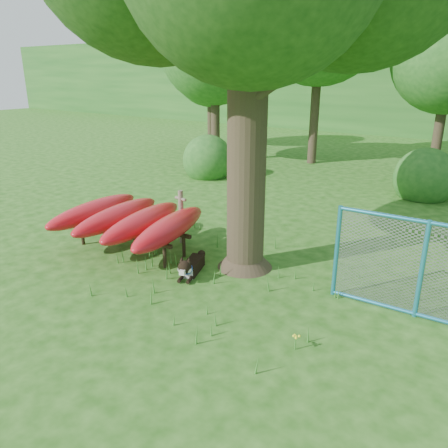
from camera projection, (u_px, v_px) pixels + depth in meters
The scene contains 11 objects.
ground at pixel (173, 297), 7.36m from camera, with size 80.00×80.00×0.00m, color #1C5010.
wooden_post at pixel (181, 215), 9.52m from camera, with size 0.33×0.12×1.19m.
kayak_rack at pixel (130, 219), 9.06m from camera, with size 3.22×2.85×0.92m.
husky_dog at pixel (191, 266), 8.11m from camera, with size 0.55×1.05×0.48m.
fence_section at pixel (422, 270), 6.52m from camera, with size 2.69×0.17×2.62m.
wildflower_clump at pixel (296, 338), 5.90m from camera, with size 0.11×0.10×0.24m.
bg_tree_a at pixel (215, 48), 17.14m from camera, with size 4.40×4.40×6.70m.
bg_tree_b at pixel (321, 15), 16.39m from camera, with size 5.20×5.20×8.22m.
bg_tree_f at pixel (210, 69), 21.07m from camera, with size 3.60×3.60×5.55m.
shrub_left at pixel (208, 176), 15.87m from camera, with size 1.80×1.80×1.80m, color #215C1D.
shrub_mid at pixel (422, 197), 13.19m from camera, with size 1.80×1.80×1.80m, color #215C1D.
Camera 1 is at (4.50, -4.84, 3.58)m, focal length 35.00 mm.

